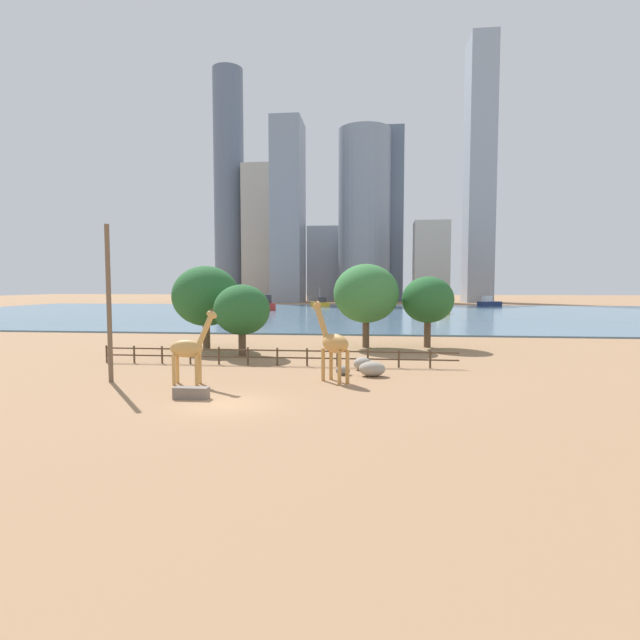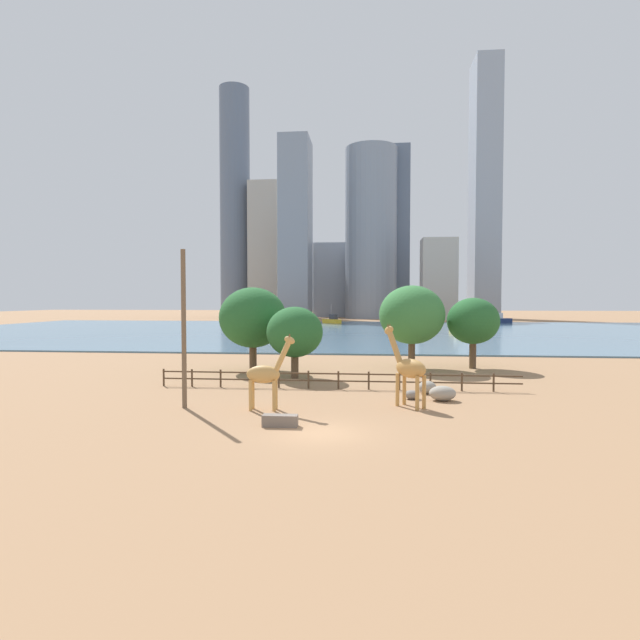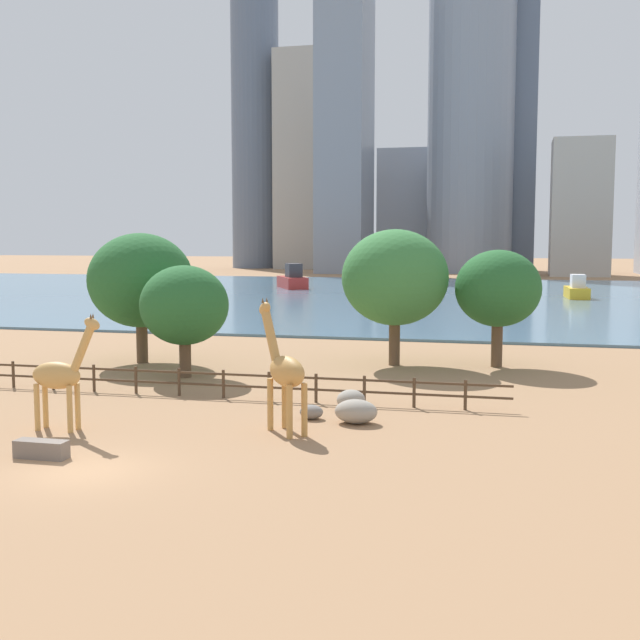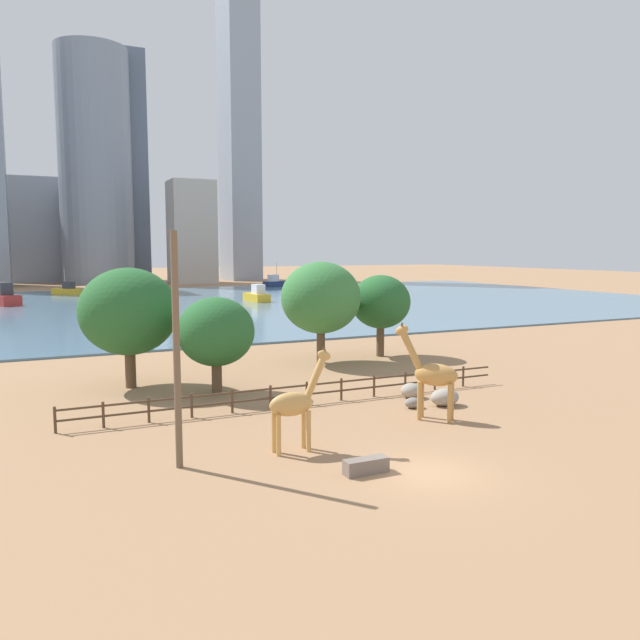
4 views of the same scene
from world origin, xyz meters
The scene contains 26 objects.
ground_plane centered at (0.00, 80.00, 0.00)m, with size 400.00×400.00×0.00m, color #9E7551.
harbor_water centered at (0.00, 77.00, 0.10)m, with size 180.00×86.00×0.20m, color slate.
giraffe_tall centered at (-3.69, 4.70, 2.12)m, with size 2.94×0.80×4.52m.
giraffe_companion centered at (4.67, 6.41, 2.36)m, with size 2.77×2.83×5.01m.
utility_pole centered at (-8.67, 4.83, 4.73)m, with size 0.28×0.28×9.46m, color brown.
boulder_near_fence centered at (5.11, 8.77, 0.29)m, with size 0.96×0.78×0.58m, color gray.
boulder_by_pole centered at (7.01, 8.45, 0.48)m, with size 1.70×1.27×0.96m, color gray.
boulder_small centered at (6.33, 10.82, 0.44)m, with size 1.22×1.17×0.88m, color gray.
feeding_trough centered at (-2.21, 1.04, 0.30)m, with size 1.80×0.60×0.60m, color #72665B.
enclosure_fence centered at (-0.41, 12.00, 0.76)m, with size 26.12×0.14×1.30m.
tree_left_large centered at (12.07, 24.09, 4.45)m, with size 4.83×4.83×6.65m.
tree_center_broad centered at (6.33, 23.33, 5.04)m, with size 6.10×6.10×7.81m.
tree_right_tall centered at (-8.22, 20.75, 4.83)m, with size 6.11×6.11×7.60m.
tree_left_small centered at (-3.76, 16.69, 3.79)m, with size 4.63×4.63×5.90m.
boat_ferry centered at (-7.24, 107.82, 1.04)m, with size 5.31×5.37×5.00m.
boat_sailboat centered at (20.16, 77.39, 1.16)m, with size 2.68×6.57×2.84m.
boat_tug centered at (37.38, 113.76, 1.14)m, with size 6.65×4.67×5.65m.
boat_barge centered at (-17.79, 87.61, 1.39)m, with size 6.34×8.41×3.52m.
skyline_tower_needle centered at (-49.31, 166.78, 43.86)m, with size 11.54×11.54×87.72m, color slate.
skyline_block_central centered at (12.54, 159.08, 30.39)m, with size 8.26×12.71×60.79m, color slate.
skyline_tower_glass centered at (3.14, 151.57, 29.41)m, with size 17.94×17.94×58.81m, color gray.
skyline_block_left centered at (41.60, 152.03, 43.67)m, with size 8.61×13.41×87.34m, color #939EAD.
skyline_block_right centered at (-36.94, 165.70, 25.37)m, with size 11.11×14.54×50.73m, color #ADA89E.
skyline_tower_short centered at (24.81, 140.30, 13.02)m, with size 10.94×10.21×26.04m, color #B7B2A8.
skyline_block_wide centered at (-22.26, 144.25, 30.23)m, with size 9.92×14.86×60.47m, color gray.
skyline_tower_far centered at (-9.10, 163.86, 13.72)m, with size 17.71×10.24×27.43m, color #939EAD.
Camera 1 is at (7.18, -23.40, 5.85)m, focal length 28.00 mm.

